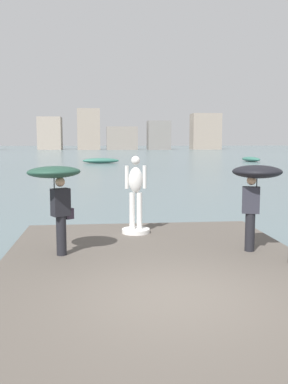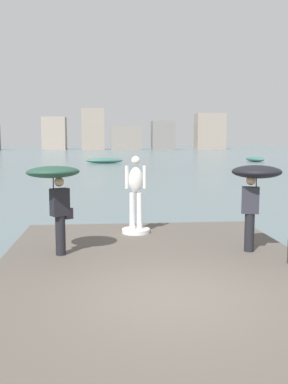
{
  "view_description": "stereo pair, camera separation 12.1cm",
  "coord_description": "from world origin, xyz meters",
  "px_view_note": "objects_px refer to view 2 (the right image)",
  "views": [
    {
      "loc": [
        -1.15,
        -6.57,
        2.91
      ],
      "look_at": [
        0.0,
        4.55,
        1.55
      ],
      "focal_mm": 39.51,
      "sensor_mm": 36.0,
      "label": 1
    },
    {
      "loc": [
        -1.03,
        -6.58,
        2.91
      ],
      "look_at": [
        0.0,
        4.55,
        1.55
      ],
      "focal_mm": 39.51,
      "sensor_mm": 36.0,
      "label": 2
    }
  ],
  "objects_px": {
    "statue_white_figure": "(136,202)",
    "onlooker_right": "(255,181)",
    "boat_near": "(255,159)",
    "boat_mid": "(104,161)",
    "onlooker_left": "(55,183)"
  },
  "relations": [
    {
      "from": "statue_white_figure",
      "to": "onlooker_left",
      "type": "relative_size",
      "value": 1.06
    },
    {
      "from": "onlooker_left",
      "to": "onlooker_right",
      "type": "height_order",
      "value": "onlooker_left"
    },
    {
      "from": "statue_white_figure",
      "to": "onlooker_right",
      "type": "bearing_deg",
      "value": -40.65
    },
    {
      "from": "onlooker_left",
      "to": "boat_mid",
      "type": "bearing_deg",
      "value": 88.71
    },
    {
      "from": "statue_white_figure",
      "to": "boat_mid",
      "type": "bearing_deg",
      "value": 91.16
    },
    {
      "from": "boat_near",
      "to": "boat_mid",
      "type": "xyz_separation_m",
      "value": [
        -20.92,
        -2.28,
        0.0
      ]
    },
    {
      "from": "statue_white_figure",
      "to": "boat_near",
      "type": "bearing_deg",
      "value": 66.44
    },
    {
      "from": "boat_mid",
      "to": "statue_white_figure",
      "type": "bearing_deg",
      "value": -88.84
    },
    {
      "from": "onlooker_left",
      "to": "onlooker_right",
      "type": "bearing_deg",
      "value": -0.83
    },
    {
      "from": "onlooker_right",
      "to": "boat_near",
      "type": "bearing_deg",
      "value": 70.0
    },
    {
      "from": "statue_white_figure",
      "to": "boat_near",
      "type": "xyz_separation_m",
      "value": [
        20.04,
        45.94,
        -0.93
      ]
    },
    {
      "from": "statue_white_figure",
      "to": "boat_near",
      "type": "height_order",
      "value": "statue_white_figure"
    },
    {
      "from": "boat_near",
      "to": "boat_mid",
      "type": "bearing_deg",
      "value": -173.77
    },
    {
      "from": "statue_white_figure",
      "to": "boat_mid",
      "type": "xyz_separation_m",
      "value": [
        -0.88,
        43.66,
        -0.93
      ]
    },
    {
      "from": "onlooker_right",
      "to": "boat_near",
      "type": "height_order",
      "value": "onlooker_right"
    }
  ]
}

